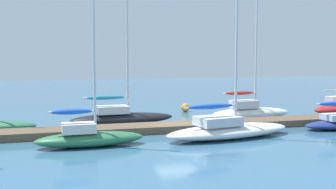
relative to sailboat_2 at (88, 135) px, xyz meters
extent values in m
plane|color=#386684|center=(5.59, 3.06, -0.56)|extent=(120.00, 120.00, 0.00)
cube|color=brown|center=(5.59, 3.06, -0.35)|extent=(33.39, 2.04, 0.43)
ellipsoid|color=#2D7047|center=(0.08, 0.00, -0.20)|extent=(5.34, 1.68, 0.72)
cube|color=silver|center=(-0.45, -0.01, 0.39)|extent=(1.61, 1.14, 0.47)
cylinder|color=silver|center=(0.35, 0.01, 4.38)|extent=(0.13, 0.13, 8.44)
cylinder|color=silver|center=(-0.77, -0.01, 1.20)|extent=(2.24, 0.14, 0.11)
ellipsoid|color=blue|center=(-0.77, -0.01, 1.20)|extent=(2.02, 0.39, 0.28)
ellipsoid|color=black|center=(2.84, 6.22, -0.19)|extent=(6.92, 2.10, 0.75)
cube|color=silver|center=(2.15, 6.20, 0.44)|extent=(2.11, 1.36, 0.49)
cylinder|color=silver|center=(3.18, 6.23, 4.28)|extent=(0.14, 0.14, 8.17)
cylinder|color=silver|center=(1.74, 6.18, 1.24)|extent=(2.88, 0.22, 0.11)
ellipsoid|color=teal|center=(1.74, 6.18, 1.24)|extent=(2.60, 0.46, 0.28)
ellipsoid|color=white|center=(7.60, 0.03, -0.19)|extent=(7.86, 3.42, 0.74)
cube|color=silver|center=(6.85, -0.09, 0.42)|extent=(2.50, 1.92, 0.48)
cylinder|color=silver|center=(7.98, 0.09, 5.68)|extent=(0.15, 0.15, 11.00)
cylinder|color=silver|center=(6.40, -0.16, 1.23)|extent=(3.17, 0.61, 0.12)
ellipsoid|color=blue|center=(6.40, -0.16, 1.23)|extent=(2.89, 0.80, 0.28)
ellipsoid|color=white|center=(12.02, 5.86, -0.15)|extent=(6.03, 1.80, 0.83)
cube|color=silver|center=(11.42, 5.86, 0.54)|extent=(1.82, 1.23, 0.54)
cylinder|color=silver|center=(12.32, 5.87, 4.14)|extent=(0.14, 0.14, 7.75)
cylinder|color=silver|center=(11.06, 5.85, 1.33)|extent=(2.52, 0.14, 0.11)
ellipsoid|color=#B72D28|center=(11.06, 5.85, 1.33)|extent=(2.27, 0.39, 0.28)
cylinder|color=silver|center=(14.73, 0.63, 1.03)|extent=(2.28, 0.13, 0.11)
ellipsoid|color=blue|center=(14.73, 0.63, 1.03)|extent=(2.06, 0.38, 0.28)
sphere|color=orange|center=(8.82, 11.01, -0.22)|extent=(0.69, 0.69, 0.69)
camera|label=1|loc=(-1.85, -20.10, 3.79)|focal=43.66mm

